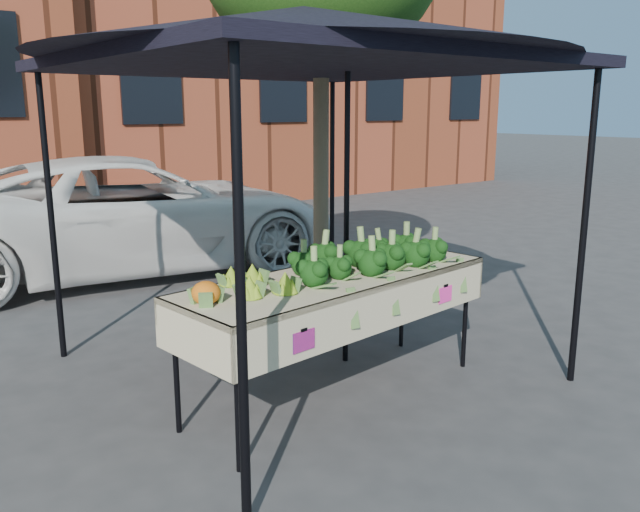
{
  "coord_description": "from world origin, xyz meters",
  "views": [
    {
      "loc": [
        -2.75,
        -3.32,
        2.02
      ],
      "look_at": [
        0.05,
        0.24,
        1.0
      ],
      "focal_mm": 36.48,
      "sensor_mm": 36.0,
      "label": 1
    }
  ],
  "objects": [
    {
      "name": "canopy",
      "position": [
        0.18,
        0.6,
        1.37
      ],
      "size": [
        3.16,
        3.16,
        2.74
      ],
      "primitive_type": null,
      "color": "black",
      "rests_on": "ground"
    },
    {
      "name": "ground",
      "position": [
        0.0,
        0.0,
        0.0
      ],
      "size": [
        90.0,
        90.0,
        0.0
      ],
      "primitive_type": "plane",
      "color": "#303033"
    },
    {
      "name": "street_tree",
      "position": [
        1.03,
        1.48,
        2.11
      ],
      "size": [
        2.15,
        2.15,
        4.23
      ],
      "primitive_type": null,
      "color": "#1E4C14",
      "rests_on": "ground"
    },
    {
      "name": "romanesco_cluster",
      "position": [
        -0.62,
        0.08,
        1.0
      ],
      "size": [
        0.42,
        0.56,
        0.19
      ],
      "primitive_type": "ellipsoid",
      "color": "#9FB52A",
      "rests_on": "table"
    },
    {
      "name": "table",
      "position": [
        0.05,
        0.04,
        0.45
      ],
      "size": [
        2.47,
        1.04,
        0.9
      ],
      "color": "beige",
      "rests_on": "ground"
    },
    {
      "name": "cauliflower_pair",
      "position": [
        -1.0,
        -0.01,
        0.99
      ],
      "size": [
        0.19,
        0.19,
        0.17
      ],
      "primitive_type": "ellipsoid",
      "color": "orange",
      "rests_on": "table"
    },
    {
      "name": "building_right",
      "position": [
        7.0,
        12.5,
        4.25
      ],
      "size": [
        12.0,
        8.0,
        8.5
      ],
      "primitive_type": "cube",
      "color": "brown",
      "rests_on": "ground"
    },
    {
      "name": "broccoli_heap",
      "position": [
        0.32,
        0.07,
        1.03
      ],
      "size": [
        1.36,
        0.56,
        0.25
      ],
      "primitive_type": "ellipsoid",
      "color": "black",
      "rests_on": "table"
    },
    {
      "name": "vehicle",
      "position": [
        0.41,
        4.56,
        2.62
      ],
      "size": [
        1.83,
        2.63,
        5.25
      ],
      "primitive_type": "imported",
      "rotation": [
        0.0,
        0.0,
        1.41
      ],
      "color": "white",
      "rests_on": "ground"
    }
  ]
}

